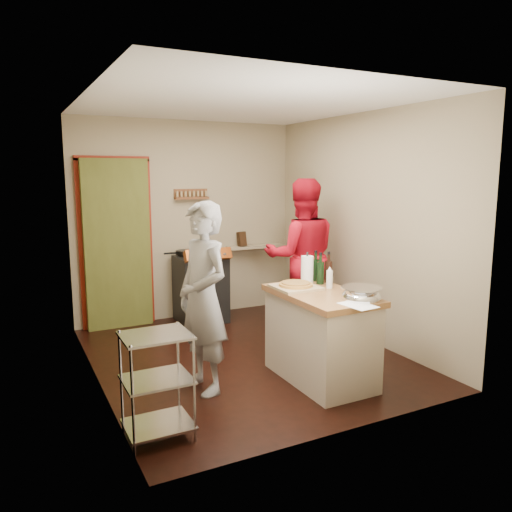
{
  "coord_description": "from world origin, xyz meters",
  "views": [
    {
      "loc": [
        -2.19,
        -4.56,
        1.92
      ],
      "look_at": [
        0.13,
        0.0,
        1.07
      ],
      "focal_mm": 35.0,
      "sensor_mm": 36.0,
      "label": 1
    }
  ],
  "objects_px": {
    "stove": "(201,288)",
    "island": "(321,333)",
    "person_red": "(302,256)",
    "wire_shelving": "(157,381)",
    "person_stripe": "(203,298)"
  },
  "relations": [
    {
      "from": "wire_shelving",
      "to": "island",
      "type": "bearing_deg",
      "value": 11.57
    },
    {
      "from": "person_stripe",
      "to": "wire_shelving",
      "type": "bearing_deg",
      "value": -54.93
    },
    {
      "from": "island",
      "to": "person_red",
      "type": "relative_size",
      "value": 0.67
    },
    {
      "from": "wire_shelving",
      "to": "person_red",
      "type": "relative_size",
      "value": 0.43
    },
    {
      "from": "island",
      "to": "stove",
      "type": "bearing_deg",
      "value": 98.13
    },
    {
      "from": "wire_shelving",
      "to": "person_stripe",
      "type": "relative_size",
      "value": 0.47
    },
    {
      "from": "stove",
      "to": "person_stripe",
      "type": "height_order",
      "value": "person_stripe"
    },
    {
      "from": "stove",
      "to": "person_stripe",
      "type": "xyz_separation_m",
      "value": [
        -0.73,
        -2.0,
        0.39
      ]
    },
    {
      "from": "island",
      "to": "person_stripe",
      "type": "distance_m",
      "value": 1.16
    },
    {
      "from": "stove",
      "to": "wire_shelving",
      "type": "distance_m",
      "value": 2.94
    },
    {
      "from": "stove",
      "to": "person_red",
      "type": "xyz_separation_m",
      "value": [
        0.95,
        -0.94,
        0.48
      ]
    },
    {
      "from": "wire_shelving",
      "to": "person_stripe",
      "type": "distance_m",
      "value": 0.96
    },
    {
      "from": "stove",
      "to": "island",
      "type": "xyz_separation_m",
      "value": [
        0.33,
        -2.28,
        0.0
      ]
    },
    {
      "from": "wire_shelving",
      "to": "person_stripe",
      "type": "height_order",
      "value": "person_stripe"
    },
    {
      "from": "person_red",
      "to": "wire_shelving",
      "type": "bearing_deg",
      "value": 57.88
    }
  ]
}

